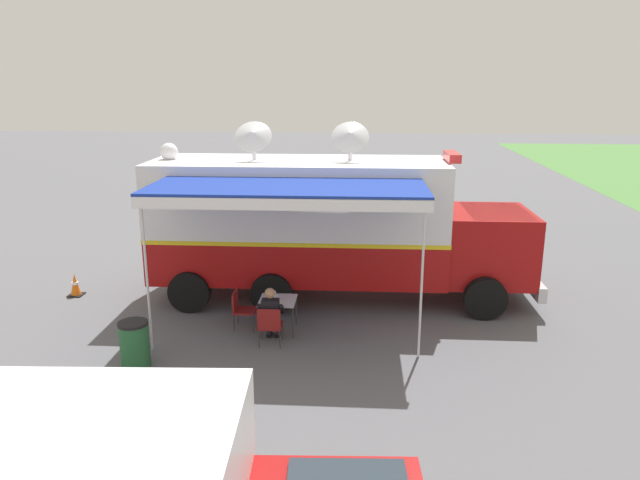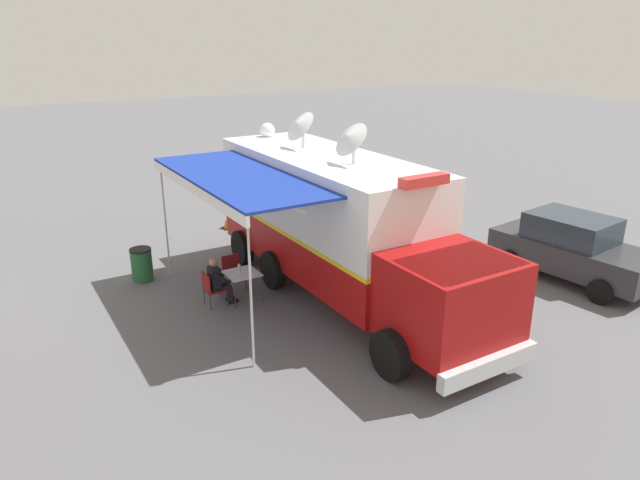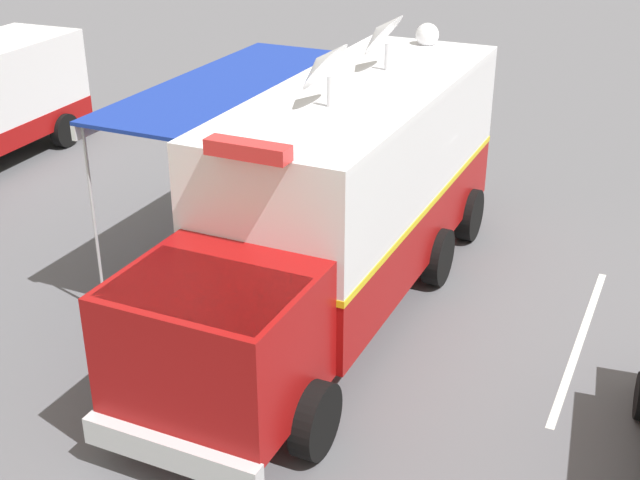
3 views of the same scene
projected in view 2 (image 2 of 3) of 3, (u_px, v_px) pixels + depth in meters
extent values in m
plane|color=#5B5B60|center=(325.00, 284.00, 15.45)|extent=(100.00, 100.00, 0.00)
cube|color=silver|center=(441.00, 261.00, 17.06)|extent=(0.19, 4.80, 0.01)
cube|color=#9E0F0F|center=(325.00, 244.00, 15.07)|extent=(2.61, 7.24, 1.10)
cube|color=white|center=(325.00, 192.00, 14.60)|extent=(2.61, 7.24, 1.70)
cube|color=yellow|center=(325.00, 224.00, 14.88)|extent=(2.63, 7.26, 0.10)
cube|color=#9E0F0F|center=(450.00, 299.00, 11.22)|extent=(2.33, 2.14, 1.70)
cube|color=#28333D|center=(459.00, 279.00, 10.89)|extent=(2.17, 1.50, 0.70)
cube|color=silver|center=(489.00, 366.00, 10.61)|extent=(2.38, 0.24, 0.36)
cylinder|color=black|center=(483.00, 323.00, 12.31)|extent=(0.32, 1.00, 1.00)
cylinder|color=black|center=(390.00, 355.00, 11.09)|extent=(0.32, 1.00, 1.00)
cylinder|color=black|center=(352.00, 252.00, 16.33)|extent=(0.32, 1.00, 1.00)
cylinder|color=black|center=(273.00, 270.00, 15.11)|extent=(0.32, 1.00, 1.00)
cylinder|color=black|center=(316.00, 233.00, 17.93)|extent=(0.32, 1.00, 1.00)
cylinder|color=black|center=(242.00, 247.00, 16.71)|extent=(0.32, 1.00, 1.00)
cube|color=white|center=(325.00, 157.00, 14.30)|extent=(2.61, 7.24, 0.10)
cube|color=red|center=(424.00, 181.00, 11.26)|extent=(1.10, 0.30, 0.20)
cylinder|color=silver|center=(303.00, 139.00, 15.07)|extent=(0.10, 0.10, 0.45)
cone|color=silver|center=(298.00, 124.00, 14.86)|extent=(0.73, 0.91, 0.81)
cylinder|color=silver|center=(354.00, 154.00, 13.19)|extent=(0.10, 0.10, 0.45)
cone|color=silver|center=(349.00, 137.00, 12.98)|extent=(0.73, 0.91, 0.81)
sphere|color=white|center=(267.00, 130.00, 16.80)|extent=(0.44, 0.44, 0.44)
cube|color=#193399|center=(238.00, 176.00, 13.22)|extent=(2.29, 5.79, 0.06)
cube|color=white|center=(194.00, 188.00, 12.75)|extent=(0.17, 5.76, 0.24)
cylinder|color=silver|center=(251.00, 293.00, 11.07)|extent=(0.05, 0.05, 3.25)
cylinder|color=silver|center=(165.00, 220.00, 15.47)|extent=(0.05, 0.05, 3.25)
cube|color=silver|center=(242.00, 273.00, 14.32)|extent=(0.81, 0.81, 0.03)
cylinder|color=#333338|center=(262.00, 289.00, 14.32)|extent=(0.03, 0.03, 0.70)
cylinder|color=#333338|center=(235.00, 295.00, 13.96)|extent=(0.03, 0.03, 0.70)
cylinder|color=#333338|center=(250.00, 279.00, 14.92)|extent=(0.03, 0.03, 0.70)
cylinder|color=#333338|center=(223.00, 285.00, 14.56)|extent=(0.03, 0.03, 0.70)
cylinder|color=silver|center=(239.00, 269.00, 14.31)|extent=(0.07, 0.07, 0.20)
cylinder|color=white|center=(239.00, 265.00, 14.27)|extent=(0.04, 0.04, 0.02)
cube|color=maroon|center=(215.00, 289.00, 14.12)|extent=(0.49, 0.49, 0.04)
cube|color=maroon|center=(206.00, 283.00, 13.94)|extent=(0.05, 0.48, 0.44)
cylinder|color=#333338|center=(221.00, 292.00, 14.48)|extent=(0.02, 0.02, 0.42)
cylinder|color=#333338|center=(228.00, 299.00, 14.12)|extent=(0.02, 0.02, 0.42)
cylinder|color=#333338|center=(204.00, 296.00, 14.26)|extent=(0.02, 0.02, 0.42)
cylinder|color=#333338|center=(211.00, 303.00, 13.91)|extent=(0.02, 0.02, 0.42)
cube|color=maroon|center=(234.00, 274.00, 15.06)|extent=(0.49, 0.49, 0.04)
cube|color=maroon|center=(230.00, 263.00, 15.16)|extent=(0.48, 0.05, 0.44)
cylinder|color=#333338|center=(246.00, 282.00, 15.07)|extent=(0.02, 0.02, 0.42)
cylinder|color=#333338|center=(230.00, 286.00, 14.85)|extent=(0.02, 0.02, 0.42)
cylinder|color=#333338|center=(239.00, 276.00, 15.42)|extent=(0.02, 0.02, 0.42)
cylinder|color=#333338|center=(223.00, 280.00, 15.21)|extent=(0.02, 0.02, 0.42)
cube|color=black|center=(215.00, 278.00, 14.02)|extent=(0.25, 0.36, 0.56)
sphere|color=#A37556|center=(213.00, 262.00, 13.88)|extent=(0.22, 0.22, 0.22)
cylinder|color=black|center=(216.00, 273.00, 14.25)|extent=(0.43, 0.10, 0.34)
cylinder|color=black|center=(223.00, 279.00, 13.88)|extent=(0.43, 0.10, 0.34)
cylinder|color=black|center=(221.00, 286.00, 14.28)|extent=(0.38, 0.14, 0.13)
cylinder|color=black|center=(228.00, 293.00, 14.45)|extent=(0.11, 0.11, 0.42)
cube|color=black|center=(230.00, 298.00, 14.54)|extent=(0.24, 0.10, 0.07)
cylinder|color=black|center=(224.00, 289.00, 14.12)|extent=(0.38, 0.14, 0.13)
cylinder|color=black|center=(231.00, 296.00, 14.29)|extent=(0.11, 0.11, 0.42)
cube|color=black|center=(234.00, 301.00, 14.37)|extent=(0.24, 0.10, 0.07)
cylinder|color=#235B33|center=(142.00, 266.00, 15.57)|extent=(0.56, 0.56, 0.85)
cylinder|color=black|center=(140.00, 250.00, 15.42)|extent=(0.57, 0.57, 0.06)
cube|color=black|center=(228.00, 228.00, 19.92)|extent=(0.36, 0.36, 0.03)
cone|color=orange|center=(227.00, 220.00, 19.83)|extent=(0.26, 0.26, 0.55)
cylinder|color=white|center=(227.00, 219.00, 19.82)|extent=(0.17, 0.17, 0.06)
cube|color=#2D2D33|center=(573.00, 254.00, 15.60)|extent=(2.35, 4.40, 0.76)
cube|color=#28333D|center=(571.00, 228.00, 15.47)|extent=(1.87, 2.30, 0.68)
cylinder|color=black|center=(635.00, 274.00, 15.29)|extent=(0.30, 0.66, 0.64)
cylinder|color=black|center=(601.00, 292.00, 14.24)|extent=(0.30, 0.66, 0.64)
cylinder|color=black|center=(546.00, 247.00, 17.22)|extent=(0.30, 0.66, 0.64)
cylinder|color=black|center=(510.00, 261.00, 16.18)|extent=(0.30, 0.66, 0.64)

